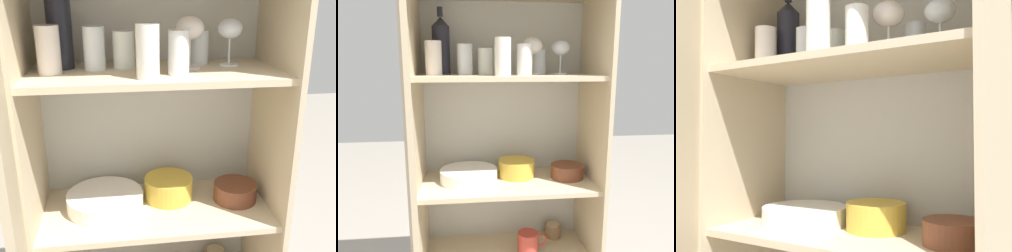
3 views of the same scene
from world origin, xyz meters
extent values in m
cube|color=silver|center=(0.00, 0.36, 0.75)|extent=(0.78, 0.02, 1.49)
cube|color=#CCB793|center=(-0.38, 0.17, 0.75)|extent=(0.02, 0.38, 1.49)
cube|color=#CCB793|center=(0.38, 0.17, 0.75)|extent=(0.02, 0.38, 1.49)
cube|color=beige|center=(0.00, 0.17, 0.69)|extent=(0.75, 0.35, 0.02)
cube|color=beige|center=(0.00, 0.17, 1.16)|extent=(0.75, 0.35, 0.02)
cylinder|color=white|center=(0.06, 0.10, 1.23)|extent=(0.06, 0.06, 0.12)
cylinder|color=white|center=(0.15, 0.27, 1.22)|extent=(0.06, 0.06, 0.11)
cylinder|color=white|center=(-0.03, 0.06, 1.24)|extent=(0.06, 0.06, 0.14)
cylinder|color=white|center=(-0.18, 0.21, 1.23)|extent=(0.06, 0.06, 0.13)
cylinder|color=silver|center=(-0.30, 0.16, 1.24)|extent=(0.07, 0.07, 0.14)
cylinder|color=white|center=(-0.09, 0.23, 1.23)|extent=(0.07, 0.07, 0.11)
cylinder|color=white|center=(0.24, 0.22, 1.17)|extent=(0.06, 0.06, 0.01)
cylinder|color=white|center=(0.24, 0.22, 1.21)|extent=(0.01, 0.01, 0.08)
ellipsoid|color=white|center=(0.24, 0.22, 1.28)|extent=(0.08, 0.08, 0.06)
cylinder|color=silver|center=(0.11, 0.19, 1.17)|extent=(0.07, 0.07, 0.01)
cylinder|color=silver|center=(0.11, 0.19, 1.22)|extent=(0.01, 0.01, 0.08)
ellipsoid|color=silver|center=(0.11, 0.19, 1.29)|extent=(0.09, 0.09, 0.07)
cylinder|color=black|center=(-0.28, 0.24, 1.27)|extent=(0.07, 0.07, 0.20)
cone|color=black|center=(-0.28, 0.24, 1.39)|extent=(0.07, 0.07, 0.04)
cylinder|color=white|center=(-0.17, 0.19, 0.71)|extent=(0.25, 0.25, 0.01)
cylinder|color=white|center=(-0.17, 0.19, 0.72)|extent=(0.25, 0.25, 0.01)
cylinder|color=white|center=(-0.17, 0.19, 0.72)|extent=(0.25, 0.25, 0.01)
cylinder|color=white|center=(-0.17, 0.19, 0.73)|extent=(0.25, 0.25, 0.01)
cylinder|color=white|center=(-0.17, 0.19, 0.74)|extent=(0.25, 0.25, 0.01)
cylinder|color=white|center=(-0.17, 0.19, 0.75)|extent=(0.25, 0.25, 0.01)
cylinder|color=gold|center=(0.05, 0.23, 0.74)|extent=(0.17, 0.17, 0.08)
torus|color=gold|center=(0.05, 0.23, 0.78)|extent=(0.17, 0.17, 0.01)
cylinder|color=brown|center=(0.28, 0.19, 0.73)|extent=(0.15, 0.15, 0.06)
torus|color=brown|center=(0.28, 0.19, 0.76)|extent=(0.15, 0.15, 0.01)
camera|label=1|loc=(-0.12, -0.98, 1.40)|focal=42.00mm
camera|label=2|loc=(-0.16, -1.21, 1.22)|focal=35.00mm
camera|label=3|loc=(0.54, -0.76, 0.96)|focal=42.00mm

